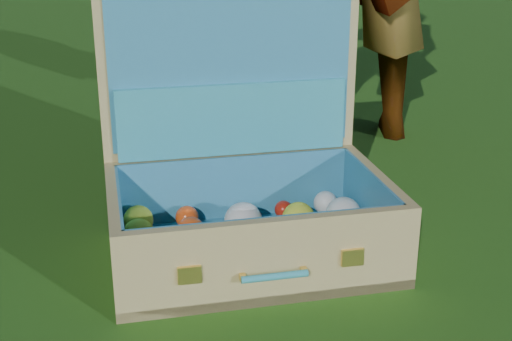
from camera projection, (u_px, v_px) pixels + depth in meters
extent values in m
plane|color=#215114|center=(171.00, 254.00, 1.70)|extent=(60.00, 60.00, 0.00)
cube|color=tan|center=(251.00, 255.00, 1.67)|extent=(0.75, 0.63, 0.02)
cube|color=tan|center=(271.00, 262.00, 1.46)|extent=(0.60, 0.25, 0.19)
cube|color=tan|center=(234.00, 190.00, 1.82)|extent=(0.60, 0.25, 0.19)
cube|color=tan|center=(115.00, 235.00, 1.58)|extent=(0.16, 0.36, 0.19)
cube|color=tan|center=(376.00, 210.00, 1.70)|extent=(0.16, 0.36, 0.19)
cube|color=teal|center=(250.00, 249.00, 1.66)|extent=(0.69, 0.57, 0.01)
cube|color=teal|center=(269.00, 254.00, 1.47)|extent=(0.55, 0.22, 0.17)
cube|color=teal|center=(235.00, 188.00, 1.81)|extent=(0.55, 0.22, 0.17)
cube|color=teal|center=(121.00, 229.00, 1.58)|extent=(0.14, 0.35, 0.17)
cube|color=teal|center=(370.00, 206.00, 1.70)|extent=(0.14, 0.35, 0.17)
cube|color=tan|center=(230.00, 69.00, 1.74)|extent=(0.61, 0.27, 0.43)
cube|color=teal|center=(232.00, 71.00, 1.72)|extent=(0.55, 0.22, 0.38)
cube|color=teal|center=(233.00, 119.00, 1.76)|extent=(0.54, 0.23, 0.18)
cube|color=#F2C659|center=(190.00, 275.00, 1.41)|extent=(0.05, 0.03, 0.04)
cube|color=#F2C659|center=(353.00, 257.00, 1.48)|extent=(0.05, 0.03, 0.04)
cylinder|color=teal|center=(275.00, 276.00, 1.43)|extent=(0.13, 0.06, 0.01)
cube|color=#F2C659|center=(243.00, 278.00, 1.43)|extent=(0.02, 0.02, 0.01)
cube|color=#F2C659|center=(304.00, 271.00, 1.46)|extent=(0.02, 0.02, 0.01)
sphere|color=beige|center=(156.00, 269.00, 1.47)|extent=(0.09, 0.09, 0.09)
sphere|color=#E64713|center=(206.00, 271.00, 1.50)|extent=(0.06, 0.06, 0.06)
sphere|color=yellow|center=(263.00, 262.00, 1.52)|extent=(0.07, 0.07, 0.07)
sphere|color=gold|center=(319.00, 254.00, 1.55)|extent=(0.08, 0.08, 0.08)
sphere|color=#0E1848|center=(374.00, 245.00, 1.58)|extent=(0.08, 0.08, 0.08)
sphere|color=beige|center=(151.00, 252.00, 1.57)|extent=(0.07, 0.07, 0.07)
sphere|color=yellow|center=(203.00, 245.00, 1.59)|extent=(0.08, 0.08, 0.08)
sphere|color=#0E1848|center=(252.00, 243.00, 1.61)|extent=(0.07, 0.07, 0.07)
sphere|color=yellow|center=(307.00, 240.00, 1.62)|extent=(0.07, 0.07, 0.07)
sphere|color=gold|center=(351.00, 234.00, 1.66)|extent=(0.07, 0.07, 0.07)
sphere|color=yellow|center=(139.00, 235.00, 1.64)|extent=(0.08, 0.08, 0.08)
sphere|color=#E64713|center=(191.00, 231.00, 1.67)|extent=(0.07, 0.07, 0.07)
sphere|color=silver|center=(243.00, 221.00, 1.69)|extent=(0.09, 0.09, 0.09)
sphere|color=yellow|center=(299.00, 218.00, 1.73)|extent=(0.08, 0.08, 0.08)
sphere|color=silver|center=(343.00, 215.00, 1.73)|extent=(0.09, 0.09, 0.09)
sphere|color=yellow|center=(138.00, 220.00, 1.72)|extent=(0.07, 0.07, 0.07)
sphere|color=#E64713|center=(187.00, 217.00, 1.76)|extent=(0.06, 0.06, 0.06)
sphere|color=#AB1B0D|center=(237.00, 215.00, 1.78)|extent=(0.05, 0.05, 0.05)
sphere|color=#AB1B0D|center=(283.00, 209.00, 1.81)|extent=(0.05, 0.05, 0.05)
sphere|color=silver|center=(325.00, 203.00, 1.84)|extent=(0.06, 0.06, 0.06)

